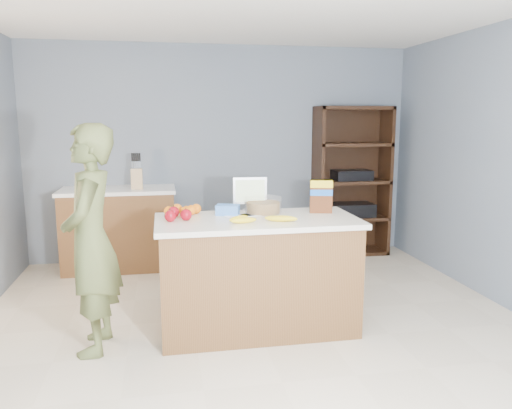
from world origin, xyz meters
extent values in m
cube|color=beige|center=(0.00, 0.00, 0.00)|extent=(4.50, 5.00, 0.02)
cube|color=slate|center=(0.00, 2.50, 1.25)|extent=(4.50, 0.02, 2.50)
cube|color=slate|center=(0.00, -2.50, 1.25)|extent=(4.50, 0.02, 2.50)
cube|color=brown|center=(0.00, 0.30, 0.43)|extent=(1.50, 0.70, 0.86)
cube|color=silver|center=(0.00, 0.30, 0.88)|extent=(1.56, 0.76, 0.04)
cube|color=black|center=(0.00, 0.30, 0.05)|extent=(1.46, 0.66, 0.10)
cube|color=brown|center=(-1.20, 2.20, 0.43)|extent=(1.20, 0.60, 0.86)
cube|color=white|center=(-1.20, 2.20, 0.88)|extent=(1.24, 0.62, 0.04)
cube|color=black|center=(1.55, 2.48, 0.90)|extent=(0.90, 0.04, 1.80)
cube|color=black|center=(1.12, 2.30, 0.90)|extent=(0.04, 0.40, 1.80)
cube|color=black|center=(1.98, 2.30, 0.90)|extent=(0.04, 0.40, 1.80)
cube|color=black|center=(1.55, 2.30, 0.02)|extent=(0.90, 0.40, 0.04)
cube|color=black|center=(1.55, 2.30, 0.45)|extent=(0.90, 0.40, 0.04)
cube|color=black|center=(1.55, 2.30, 0.90)|extent=(0.90, 0.40, 0.04)
cube|color=black|center=(1.55, 2.30, 1.35)|extent=(0.90, 0.40, 0.04)
cube|color=black|center=(1.55, 2.30, 1.78)|extent=(0.90, 0.40, 0.04)
cube|color=black|center=(1.55, 2.30, 0.55)|extent=(0.55, 0.32, 0.16)
cube|color=black|center=(1.55, 2.30, 0.98)|extent=(0.45, 0.30, 0.12)
imported|color=#555E32|center=(-1.22, 0.17, 0.82)|extent=(0.42, 0.61, 1.63)
cube|color=tan|center=(-0.99, 2.14, 1.01)|extent=(0.12, 0.10, 0.22)
cylinder|color=black|center=(-1.03, 2.14, 1.17)|extent=(0.02, 0.02, 0.09)
cylinder|color=black|center=(-1.01, 2.14, 1.17)|extent=(0.02, 0.02, 0.09)
cylinder|color=black|center=(-0.99, 2.14, 1.17)|extent=(0.02, 0.02, 0.09)
cylinder|color=black|center=(-0.97, 2.14, 1.17)|extent=(0.02, 0.02, 0.09)
cylinder|color=black|center=(-0.95, 2.14, 1.17)|extent=(0.02, 0.02, 0.09)
cube|color=white|center=(-0.12, 0.42, 0.90)|extent=(0.24, 0.17, 0.00)
cube|color=white|center=(0.00, 0.44, 0.90)|extent=(0.22, 0.11, 0.00)
ellipsoid|color=yellow|center=(-0.16, 0.22, 0.92)|extent=(0.18, 0.16, 0.04)
ellipsoid|color=yellow|center=(-0.13, 0.14, 0.92)|extent=(0.20, 0.07, 0.04)
ellipsoid|color=yellow|center=(0.13, 0.16, 0.92)|extent=(0.20, 0.13, 0.04)
ellipsoid|color=yellow|center=(0.18, 0.16, 0.92)|extent=(0.20, 0.13, 0.04)
sphere|color=maroon|center=(-0.63, 0.45, 0.94)|extent=(0.09, 0.09, 0.09)
sphere|color=maroon|center=(-0.54, 0.31, 0.94)|extent=(0.09, 0.09, 0.09)
sphere|color=maroon|center=(-0.66, 0.29, 0.94)|extent=(0.09, 0.09, 0.09)
sphere|color=orange|center=(-0.63, 0.46, 0.94)|extent=(0.08, 0.08, 0.08)
sphere|color=orange|center=(-0.60, 0.61, 0.94)|extent=(0.08, 0.08, 0.08)
sphere|color=orange|center=(-0.55, 0.47, 0.94)|extent=(0.08, 0.08, 0.08)
sphere|color=orange|center=(-0.49, 0.53, 0.94)|extent=(0.08, 0.08, 0.08)
sphere|color=orange|center=(-0.67, 0.51, 0.94)|extent=(0.08, 0.08, 0.08)
sphere|color=orange|center=(-0.53, 0.50, 0.94)|extent=(0.08, 0.08, 0.08)
sphere|color=orange|center=(-0.45, 0.58, 0.94)|extent=(0.08, 0.08, 0.08)
cube|color=blue|center=(-0.20, 0.49, 0.94)|extent=(0.21, 0.17, 0.08)
cylinder|color=#267219|center=(0.09, 0.51, 0.95)|extent=(0.27, 0.27, 0.09)
cylinder|color=white|center=(0.09, 0.51, 0.97)|extent=(0.30, 0.30, 0.13)
cylinder|color=silver|center=(0.00, 0.62, 0.91)|extent=(0.12, 0.12, 0.01)
cylinder|color=silver|center=(0.00, 0.62, 0.94)|extent=(0.02, 0.02, 0.05)
cube|color=silver|center=(0.00, 0.62, 1.07)|extent=(0.28, 0.05, 0.22)
cube|color=yellow|center=(0.00, 0.60, 1.07)|extent=(0.24, 0.02, 0.18)
cube|color=#592B14|center=(0.55, 0.43, 1.03)|extent=(0.19, 0.10, 0.27)
cube|color=yellow|center=(0.55, 0.43, 1.14)|extent=(0.19, 0.11, 0.06)
cube|color=blue|center=(0.55, 0.43, 1.07)|extent=(0.19, 0.11, 0.05)
camera|label=1|loc=(-0.71, -3.41, 1.67)|focal=35.00mm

